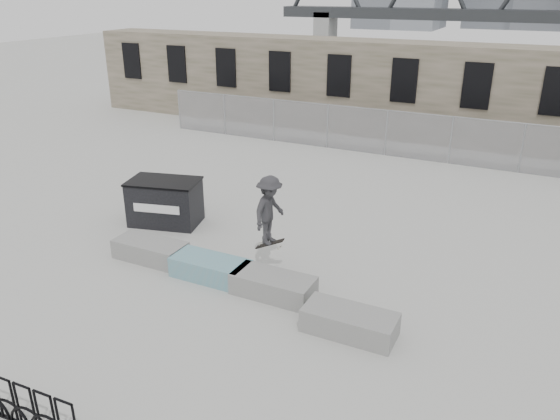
% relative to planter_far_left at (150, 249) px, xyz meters
% --- Properties ---
extents(ground, '(120.00, 120.00, 0.00)m').
position_rel_planter_far_left_xyz_m(ground, '(2.92, 0.00, -0.29)').
color(ground, '#A7A7A2').
rests_on(ground, ground).
extents(stone_wall, '(36.00, 2.58, 4.50)m').
position_rel_planter_far_left_xyz_m(stone_wall, '(2.92, 16.24, 1.97)').
color(stone_wall, '#655D4A').
rests_on(stone_wall, ground).
extents(chainlink_fence, '(22.06, 0.06, 2.02)m').
position_rel_planter_far_left_xyz_m(chainlink_fence, '(2.92, 12.50, 0.75)').
color(chainlink_fence, gray).
rests_on(chainlink_fence, ground).
extents(planter_far_left, '(2.00, 0.90, 0.53)m').
position_rel_planter_far_left_xyz_m(planter_far_left, '(0.00, 0.00, 0.00)').
color(planter_far_left, gray).
rests_on(planter_far_left, ground).
extents(planter_center_left, '(2.00, 0.90, 0.53)m').
position_rel_planter_far_left_xyz_m(planter_center_left, '(2.05, -0.14, 0.00)').
color(planter_center_left, teal).
rests_on(planter_center_left, ground).
extents(planter_center_right, '(2.00, 0.90, 0.53)m').
position_rel_planter_far_left_xyz_m(planter_center_right, '(3.87, -0.20, 0.00)').
color(planter_center_right, gray).
rests_on(planter_center_right, ground).
extents(planter_offset, '(2.00, 0.90, 0.53)m').
position_rel_planter_far_left_xyz_m(planter_offset, '(6.04, -0.86, 0.00)').
color(planter_offset, gray).
rests_on(planter_offset, ground).
extents(dumpster, '(2.41, 1.80, 1.42)m').
position_rel_planter_far_left_xyz_m(dumpster, '(-1.13, 2.18, 0.43)').
color(dumpster, black).
rests_on(dumpster, ground).
extents(bike_rack, '(3.14, 0.18, 0.90)m').
position_rel_planter_far_left_xyz_m(bike_rack, '(1.90, -5.88, 0.15)').
color(bike_rack, black).
rests_on(bike_rack, ground).
extents(skateboarder, '(0.77, 1.22, 2.01)m').
position_rel_planter_far_left_xyz_m(skateboarder, '(3.21, 0.90, 1.41)').
color(skateboarder, '#2D2D30').
rests_on(skateboarder, ground).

